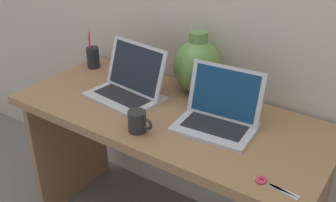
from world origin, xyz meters
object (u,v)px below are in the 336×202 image
laptop_right (220,111)px  coffee_mug (138,122)px  laptop_left (130,83)px  pen_cup (93,57)px  green_vase (197,65)px  scissors (269,184)px

laptop_right → coffee_mug: 0.32m
laptop_left → laptop_right: 0.45m
laptop_left → coffee_mug: size_ratio=3.20×
pen_cup → laptop_left: bearing=-21.6°
coffee_mug → laptop_left: bearing=134.6°
laptop_left → pen_cup: size_ratio=1.81×
laptop_right → green_vase: (-0.23, 0.21, 0.07)m
green_vase → coffee_mug: (-0.01, -0.43, -0.09)m
coffee_mug → scissors: (0.54, -0.02, -0.04)m
laptop_right → pen_cup: 0.83m
laptop_left → green_vase: 0.32m
laptop_left → scissors: (0.76, -0.24, -0.06)m
coffee_mug → scissors: coffee_mug is taller
laptop_right → green_vase: green_vase is taller
laptop_left → pen_cup: bearing=158.4°
laptop_right → coffee_mug: (-0.24, -0.22, -0.02)m
laptop_right → pen_cup: (-0.82, 0.14, -0.00)m
coffee_mug → scissors: size_ratio=0.74×
green_vase → pen_cup: size_ratio=1.49×
scissors → green_vase: bearing=140.2°
pen_cup → coffee_mug: bearing=-32.1°
green_vase → coffee_mug: green_vase is taller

